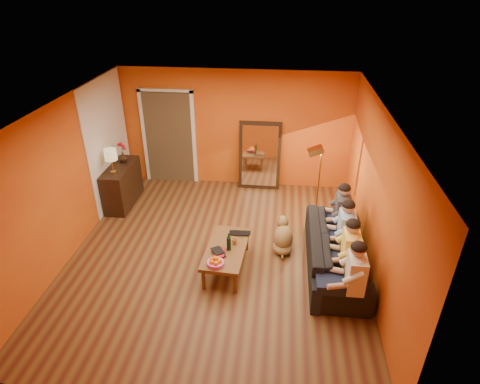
# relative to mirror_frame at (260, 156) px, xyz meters

# --- Properties ---
(room_shell) EXTENTS (5.00, 5.50, 2.60)m
(room_shell) POSITION_rel_mirror_frame_xyz_m (-0.55, -2.26, 0.54)
(room_shell) COLOR brown
(room_shell) RESTS_ON ground
(white_accent) EXTENTS (0.02, 1.90, 2.58)m
(white_accent) POSITION_rel_mirror_frame_xyz_m (-3.04, -0.88, 0.54)
(white_accent) COLOR white
(white_accent) RESTS_ON wall_left
(doorway_recess) EXTENTS (1.06, 0.30, 2.10)m
(doorway_recess) POSITION_rel_mirror_frame_xyz_m (-2.05, 0.20, 0.29)
(doorway_recess) COLOR #3F2D19
(doorway_recess) RESTS_ON floor
(door_jamb_left) EXTENTS (0.08, 0.06, 2.20)m
(door_jamb_left) POSITION_rel_mirror_frame_xyz_m (-2.62, 0.08, 0.29)
(door_jamb_left) COLOR white
(door_jamb_left) RESTS_ON wall_back
(door_jamb_right) EXTENTS (0.08, 0.06, 2.20)m
(door_jamb_right) POSITION_rel_mirror_frame_xyz_m (-1.48, 0.08, 0.29)
(door_jamb_right) COLOR white
(door_jamb_right) RESTS_ON wall_back
(door_header) EXTENTS (1.22, 0.06, 0.08)m
(door_header) POSITION_rel_mirror_frame_xyz_m (-2.05, 0.08, 1.36)
(door_header) COLOR white
(door_header) RESTS_ON wall_back
(mirror_frame) EXTENTS (0.92, 0.27, 1.51)m
(mirror_frame) POSITION_rel_mirror_frame_xyz_m (0.00, 0.00, 0.00)
(mirror_frame) COLOR black
(mirror_frame) RESTS_ON floor
(mirror_glass) EXTENTS (0.78, 0.21, 1.35)m
(mirror_glass) POSITION_rel_mirror_frame_xyz_m (0.00, -0.04, 0.00)
(mirror_glass) COLOR white
(mirror_glass) RESTS_ON mirror_frame
(sideboard) EXTENTS (0.44, 1.18, 0.85)m
(sideboard) POSITION_rel_mirror_frame_xyz_m (-2.79, -1.08, -0.34)
(sideboard) COLOR black
(sideboard) RESTS_ON floor
(table_lamp) EXTENTS (0.24, 0.24, 0.51)m
(table_lamp) POSITION_rel_mirror_frame_xyz_m (-2.79, -1.38, 0.34)
(table_lamp) COLOR beige
(table_lamp) RESTS_ON sideboard
(sofa) EXTENTS (2.29, 0.90, 0.67)m
(sofa) POSITION_rel_mirror_frame_xyz_m (1.45, -2.71, -0.43)
(sofa) COLOR black
(sofa) RESTS_ON floor
(coffee_table) EXTENTS (0.69, 1.26, 0.42)m
(coffee_table) POSITION_rel_mirror_frame_xyz_m (-0.33, -2.96, -0.55)
(coffee_table) COLOR brown
(coffee_table) RESTS_ON floor
(floor_lamp) EXTENTS (0.33, 0.28, 1.44)m
(floor_lamp) POSITION_rel_mirror_frame_xyz_m (1.23, -1.06, -0.04)
(floor_lamp) COLOR #BE8037
(floor_lamp) RESTS_ON floor
(dog) EXTENTS (0.43, 0.59, 0.65)m
(dog) POSITION_rel_mirror_frame_xyz_m (0.59, -2.37, -0.44)
(dog) COLOR #9D7B47
(dog) RESTS_ON floor
(person_far_left) EXTENTS (0.70, 0.44, 1.22)m
(person_far_left) POSITION_rel_mirror_frame_xyz_m (1.58, -3.71, -0.15)
(person_far_left) COLOR beige
(person_far_left) RESTS_ON sofa
(person_mid_left) EXTENTS (0.70, 0.44, 1.22)m
(person_mid_left) POSITION_rel_mirror_frame_xyz_m (1.58, -3.16, -0.15)
(person_mid_left) COLOR #FBD853
(person_mid_left) RESTS_ON sofa
(person_mid_right) EXTENTS (0.70, 0.44, 1.22)m
(person_mid_right) POSITION_rel_mirror_frame_xyz_m (1.58, -2.61, -0.15)
(person_mid_right) COLOR #98BAEB
(person_mid_right) RESTS_ON sofa
(person_far_right) EXTENTS (0.70, 0.44, 1.22)m
(person_far_right) POSITION_rel_mirror_frame_xyz_m (1.58, -2.06, -0.15)
(person_far_right) COLOR #35353B
(person_far_right) RESTS_ON sofa
(fruit_bowl) EXTENTS (0.26, 0.26, 0.16)m
(fruit_bowl) POSITION_rel_mirror_frame_xyz_m (-0.43, -3.41, -0.26)
(fruit_bowl) COLOR #DB4DA3
(fruit_bowl) RESTS_ON coffee_table
(wine_bottle) EXTENTS (0.07, 0.07, 0.31)m
(wine_bottle) POSITION_rel_mirror_frame_xyz_m (-0.28, -3.01, -0.18)
(wine_bottle) COLOR black
(wine_bottle) RESTS_ON coffee_table
(tumbler) EXTENTS (0.10, 0.10, 0.09)m
(tumbler) POSITION_rel_mirror_frame_xyz_m (-0.21, -2.84, -0.29)
(tumbler) COLOR #B27F3F
(tumbler) RESTS_ON coffee_table
(laptop) EXTENTS (0.37, 0.25, 0.03)m
(laptop) POSITION_rel_mirror_frame_xyz_m (-0.15, -2.61, -0.33)
(laptop) COLOR black
(laptop) RESTS_ON coffee_table
(book_lower) EXTENTS (0.26, 0.30, 0.02)m
(book_lower) POSITION_rel_mirror_frame_xyz_m (-0.51, -3.16, -0.33)
(book_lower) COLOR black
(book_lower) RESTS_ON coffee_table
(book_mid) EXTENTS (0.18, 0.24, 0.02)m
(book_mid) POSITION_rel_mirror_frame_xyz_m (-0.50, -3.15, -0.31)
(book_mid) COLOR #B31422
(book_mid) RESTS_ON book_lower
(book_upper) EXTENTS (0.25, 0.26, 0.02)m
(book_upper) POSITION_rel_mirror_frame_xyz_m (-0.51, -3.17, -0.29)
(book_upper) COLOR black
(book_upper) RESTS_ON book_mid
(vase) EXTENTS (0.19, 0.19, 0.20)m
(vase) POSITION_rel_mirror_frame_xyz_m (-2.79, -0.83, 0.19)
(vase) COLOR black
(vase) RESTS_ON sideboard
(flowers) EXTENTS (0.17, 0.17, 0.45)m
(flowers) POSITION_rel_mirror_frame_xyz_m (-2.79, -0.83, 0.43)
(flowers) COLOR #B31422
(flowers) RESTS_ON vase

